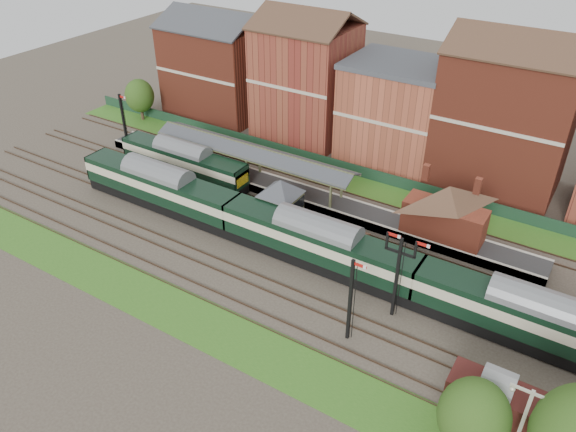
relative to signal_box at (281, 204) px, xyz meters
The scene contains 19 objects.
ground 5.45m from the signal_box, 47.29° to the right, with size 160.00×160.00×0.00m, color #473D33.
grass_back 13.47m from the signal_box, 76.76° to the left, with size 90.00×4.50×0.06m, color #2D6619.
grass_front 15.86m from the signal_box, 78.87° to the right, with size 90.00×5.00×0.06m, color #2D6619.
fence 15.25m from the signal_box, 78.50° to the left, with size 90.00×0.12×1.50m, color #193823.
platform 7.31m from the signal_box, 107.10° to the left, with size 55.00×3.40×1.00m, color #2D2D2D.
signal_box is the anchor object (origin of this frame).
brick_hut 8.25m from the signal_box, ahead, with size 3.20×2.64×2.94m.
station_building 16.37m from the signal_box, 23.43° to the left, with size 8.10×8.10×5.90m.
canopy 10.40m from the signal_box, 140.91° to the left, with size 26.00×3.89×4.08m.
semaphore_bracket 16.16m from the signal_box, 20.92° to the right, with size 3.60×0.25×8.18m.
semaphore_platform_end 27.41m from the signal_box, behind, with size 1.23×0.25×8.00m.
semaphore_siding 16.60m from the signal_box, 38.20° to the right, with size 1.23×0.25×8.00m.
yard_lamp 30.78m from the signal_box, 28.65° to the right, with size 2.60×0.22×7.00m.
town_backdrop 22.26m from the signal_box, 82.60° to the left, with size 69.00×10.00×16.00m.
dmu_train 6.98m from the signal_box, 27.83° to the right, with size 59.41×3.12×4.56m.
platform_railcar 16.25m from the signal_box, 168.45° to the left, with size 17.38×2.74×4.00m.
goods_van_a 27.81m from the signal_box, 26.16° to the right, with size 6.14×2.66×3.73m.
tree_far 28.99m from the signal_box, 32.92° to the right, with size 4.50×4.50×6.57m.
tree_back 35.63m from the signal_box, 157.68° to the left, with size 4.20×4.20×6.14m.
Camera 1 is at (23.39, -37.62, 33.42)m, focal length 35.00 mm.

